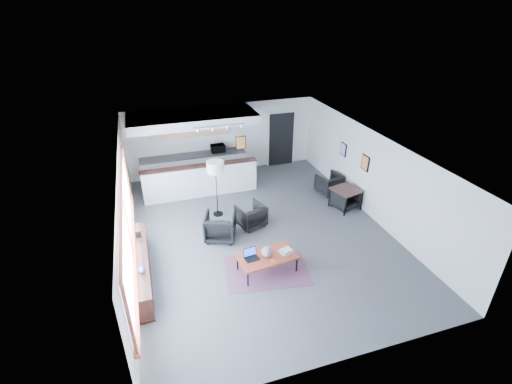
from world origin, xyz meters
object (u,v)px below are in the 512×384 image
object	(u,v)px
armchair_right	(251,214)
dining_chair_far	(329,184)
armchair_left	(220,225)
microwave	(218,148)
coffee_table	(267,257)
dining_table	(346,191)
floor_lamp	(215,169)
ceramic_pot	(267,252)
dining_chair_near	(345,199)
book_stack	(286,251)
laptop	(251,255)

from	to	relation	value
armchair_right	dining_chair_far	xyz separation A→B (m)	(3.16, 1.16, -0.06)
armchair_left	microwave	size ratio (longest dim) A/B	1.65
coffee_table	dining_table	xyz separation A→B (m)	(3.38, 2.14, 0.19)
armchair_right	microwave	size ratio (longest dim) A/B	1.48
armchair_left	floor_lamp	size ratio (longest dim) A/B	0.47
armchair_left	armchair_right	distance (m)	1.06
coffee_table	ceramic_pot	distance (m)	0.17
coffee_table	floor_lamp	world-z (taller)	floor_lamp
floor_lamp	dining_chair_far	size ratio (longest dim) A/B	2.79
dining_chair_near	microwave	world-z (taller)	microwave
floor_lamp	microwave	size ratio (longest dim) A/B	3.52
armchair_right	dining_chair_far	bearing A→B (deg)	-177.36
book_stack	dining_chair_far	bearing A→B (deg)	48.36
floor_lamp	dining_chair_far	bearing A→B (deg)	3.59
floor_lamp	dining_chair_near	size ratio (longest dim) A/B	2.89
coffee_table	dining_chair_far	distance (m)	4.69
armchair_left	floor_lamp	world-z (taller)	floor_lamp
laptop	dining_chair_near	xyz separation A→B (m)	(3.78, 2.12, -0.22)
dining_chair_near	coffee_table	bearing A→B (deg)	-164.99
armchair_right	ceramic_pot	bearing A→B (deg)	66.22
coffee_table	armchair_left	distance (m)	1.89
dining_chair_far	floor_lamp	bearing A→B (deg)	-7.60
book_stack	dining_chair_far	distance (m)	4.36
book_stack	dining_table	size ratio (longest dim) A/B	0.37
book_stack	dining_chair_far	world-z (taller)	dining_chair_far
dining_chair_near	floor_lamp	bearing A→B (deg)	150.50
laptop	coffee_table	bearing A→B (deg)	-15.28
floor_lamp	microwave	distance (m)	2.92
armchair_right	floor_lamp	xyz separation A→B (m)	(-0.79, 0.91, 1.17)
ceramic_pot	book_stack	xyz separation A→B (m)	(0.50, 0.01, -0.09)
book_stack	laptop	bearing A→B (deg)	175.94
laptop	dining_table	distance (m)	4.32
laptop	armchair_left	distance (m)	1.71
laptop	microwave	world-z (taller)	microwave
laptop	ceramic_pot	xyz separation A→B (m)	(0.39, -0.08, 0.07)
armchair_left	armchair_right	world-z (taller)	armchair_left
ceramic_pot	floor_lamp	distance (m)	3.21
armchair_right	dining_chair_near	distance (m)	3.16
dining_table	coffee_table	bearing A→B (deg)	-147.61
dining_chair_near	dining_chair_far	size ratio (longest dim) A/B	0.96
ceramic_pot	floor_lamp	world-z (taller)	floor_lamp
floor_lamp	book_stack	bearing A→B (deg)	-70.55
armchair_left	dining_chair_far	distance (m)	4.42
ceramic_pot	armchair_right	xyz separation A→B (m)	(0.23, 2.11, -0.22)
coffee_table	armchair_right	xyz separation A→B (m)	(0.22, 2.09, -0.05)
coffee_table	book_stack	bearing A→B (deg)	-7.49
microwave	dining_chair_far	bearing A→B (deg)	-40.86
coffee_table	dining_chair_far	world-z (taller)	dining_chair_far
dining_table	floor_lamp	bearing A→B (deg)	167.82
ceramic_pot	floor_lamp	xyz separation A→B (m)	(-0.56, 3.02, 0.95)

